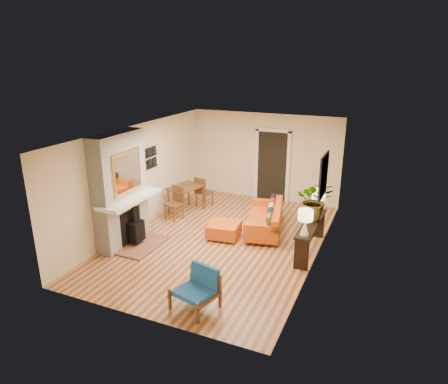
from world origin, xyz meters
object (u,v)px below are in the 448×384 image
(sofa, at_px, (267,219))
(ottoman, at_px, (224,229))
(lamp_near, at_px, (305,219))
(dining_table, at_px, (188,192))
(blue_chair, at_px, (198,286))
(lamp_far, at_px, (319,198))
(console_table, at_px, (311,228))
(houseplant, at_px, (315,200))

(sofa, bearing_deg, ottoman, -138.01)
(sofa, height_order, ottoman, sofa)
(sofa, xyz_separation_m, lamp_near, (1.22, -1.39, 0.74))
(ottoman, distance_m, dining_table, 1.98)
(blue_chair, bearing_deg, lamp_far, 68.74)
(dining_table, height_order, console_table, dining_table)
(ottoman, distance_m, lamp_far, 2.35)
(dining_table, relative_size, lamp_near, 3.18)
(lamp_near, bearing_deg, lamp_far, 90.00)
(ottoman, height_order, lamp_far, lamp_far)
(sofa, bearing_deg, dining_table, 171.51)
(blue_chair, relative_size, lamp_near, 1.53)
(sofa, distance_m, ottoman, 1.14)
(dining_table, xyz_separation_m, lamp_near, (3.65, -1.75, 0.47))
(sofa, relative_size, lamp_far, 3.67)
(lamp_near, bearing_deg, houseplant, 90.62)
(sofa, bearing_deg, blue_chair, -92.15)
(ottoman, height_order, blue_chair, blue_chair)
(dining_table, distance_m, houseplant, 3.78)
(console_table, bearing_deg, ottoman, -177.99)
(lamp_far, bearing_deg, sofa, 179.07)
(blue_chair, height_order, lamp_far, lamp_far)
(sofa, relative_size, dining_table, 1.15)
(sofa, relative_size, blue_chair, 2.39)
(lamp_far, bearing_deg, lamp_near, -90.00)
(lamp_far, xyz_separation_m, houseplant, (-0.01, -0.45, 0.10))
(dining_table, distance_m, lamp_far, 3.70)
(sofa, relative_size, lamp_near, 3.67)
(ottoman, relative_size, console_table, 0.44)
(sofa, distance_m, lamp_far, 1.43)
(sofa, xyz_separation_m, lamp_far, (1.22, -0.02, 0.74))
(dining_table, distance_m, console_table, 3.80)
(ottoman, xyz_separation_m, blue_chair, (0.71, -2.73, 0.18))
(blue_chair, relative_size, houseplant, 0.94)
(sofa, relative_size, ottoman, 2.46)
(console_table, bearing_deg, blue_chair, -115.71)
(ottoman, xyz_separation_m, lamp_near, (2.06, -0.64, 0.85))
(blue_chair, height_order, dining_table, dining_table)
(ottoman, bearing_deg, lamp_near, -17.16)
(dining_table, bearing_deg, lamp_near, -25.68)
(houseplant, bearing_deg, lamp_near, -89.38)
(console_table, bearing_deg, lamp_far, 90.00)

